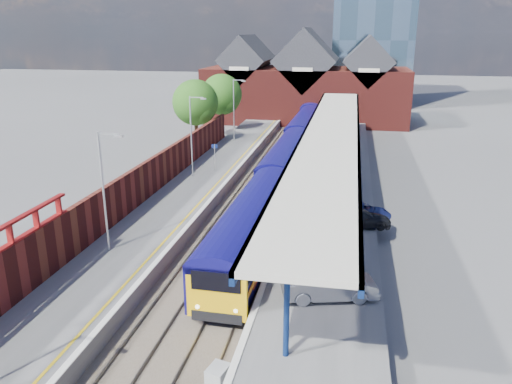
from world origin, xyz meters
TOP-DOWN VIEW (x-y plane):
  - ground at (0.00, 30.00)m, footprint 240.00×240.00m
  - ballast_bed at (0.00, 20.00)m, footprint 6.00×76.00m
  - rails at (0.00, 20.00)m, footprint 4.51×76.00m
  - left_platform at (-5.50, 20.00)m, footprint 5.00×76.00m
  - right_platform at (6.00, 20.00)m, footprint 6.00×76.00m
  - coping_left at (-3.15, 20.00)m, footprint 0.30×76.00m
  - coping_right at (3.15, 20.00)m, footprint 0.30×76.00m
  - yellow_line at (-3.75, 20.00)m, footprint 0.14×76.00m
  - train at (1.49, 33.35)m, footprint 3.12×65.95m
  - canopy at (5.48, 21.95)m, footprint 4.50×52.00m
  - lamp_post_b at (-6.36, 6.00)m, footprint 1.48×0.18m
  - lamp_post_c at (-6.36, 22.00)m, footprint 1.48×0.18m
  - lamp_post_d at (-6.36, 38.00)m, footprint 1.48×0.18m
  - platform_sign at (-5.00, 24.00)m, footprint 0.55×0.08m
  - brick_wall at (-8.10, 13.54)m, footprint 0.35×50.00m
  - station_building at (0.00, 58.00)m, footprint 30.00×12.12m
  - tree_near at (-10.35, 35.91)m, footprint 5.20×5.20m
  - tree_far at (-9.35, 43.91)m, footprint 5.20×5.20m
  - parked_car_silver at (6.45, 2.82)m, footprint 4.78×2.67m
  - parked_car_dark at (7.86, 12.49)m, footprint 4.39×2.28m
  - parked_car_blue at (8.05, 13.86)m, footprint 4.21×2.41m
  - relay_cabinet at (2.57, -3.24)m, footprint 0.90×1.04m

SIDE VIEW (x-z plane):
  - ground at x=0.00m, z-range 0.00..0.00m
  - ballast_bed at x=0.00m, z-range 0.00..0.06m
  - rails at x=0.00m, z-range 0.05..0.19m
  - left_platform at x=-5.50m, z-range 0.00..1.00m
  - right_platform at x=6.00m, z-range 0.00..1.00m
  - relay_cabinet at x=2.57m, z-range 0.00..1.00m
  - yellow_line at x=-3.75m, z-range 1.00..1.01m
  - coping_left at x=-3.15m, z-range 1.00..1.05m
  - coping_right at x=3.15m, z-range 1.00..1.05m
  - parked_car_blue at x=8.05m, z-range 1.00..2.11m
  - parked_car_dark at x=7.86m, z-range 1.00..2.22m
  - parked_car_silver at x=6.45m, z-range 1.00..2.49m
  - train at x=1.49m, z-range 0.40..3.85m
  - brick_wall at x=-8.10m, z-range 0.52..4.38m
  - platform_sign at x=-5.00m, z-range 1.44..3.94m
  - lamp_post_b at x=-6.36m, z-range 1.49..8.49m
  - lamp_post_c at x=-6.36m, z-range 1.49..8.49m
  - lamp_post_d at x=-6.36m, z-range 1.49..8.49m
  - canopy at x=5.48m, z-range 3.01..7.49m
  - tree_near at x=-10.35m, z-range 1.30..9.40m
  - tree_far at x=-9.35m, z-range 1.30..9.40m
  - station_building at x=0.00m, z-range -1.44..12.34m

